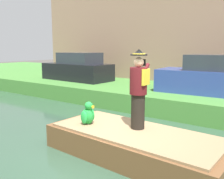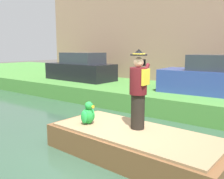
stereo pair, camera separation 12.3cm
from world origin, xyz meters
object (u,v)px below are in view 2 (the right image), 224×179
at_px(parked_car_blue, 215,78).
at_px(person_pirate, 138,90).
at_px(parrot_plush, 88,114).
at_px(parked_car_dark, 81,68).
at_px(boat, 135,144).

bearing_deg(parked_car_blue, person_pirate, 176.08).
height_order(parrot_plush, parked_car_dark, parked_car_dark).
height_order(parrot_plush, parked_car_blue, parked_car_blue).
height_order(person_pirate, parked_car_blue, person_pirate).
bearing_deg(parked_car_blue, parked_car_dark, 90.00).
xyz_separation_m(parrot_plush, parked_car_blue, (5.53, -1.53, 0.50)).
distance_m(person_pirate, parked_car_dark, 8.45).
relative_size(parrot_plush, parked_car_blue, 0.14).
xyz_separation_m(boat, parrot_plush, (-0.23, 1.23, 0.55)).
distance_m(boat, person_pirate, 1.25).
distance_m(boat, parked_car_dark, 8.67).
bearing_deg(parked_car_dark, person_pirate, -127.07).
bearing_deg(parked_car_dark, parrot_plush, -134.82).
relative_size(person_pirate, parrot_plush, 3.25).
xyz_separation_m(person_pirate, parked_car_dark, (5.09, 6.74, -0.18)).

